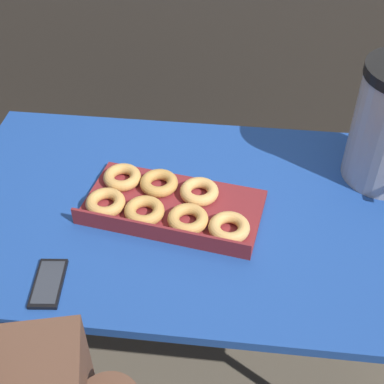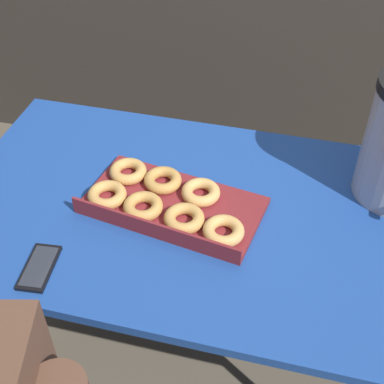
% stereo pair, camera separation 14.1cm
% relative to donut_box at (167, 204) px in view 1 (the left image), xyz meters
% --- Properties ---
extents(ground_plane, '(12.00, 12.00, 0.00)m').
position_rel_donut_box_xyz_m(ground_plane, '(0.09, 0.01, -0.73)').
color(ground_plane, brown).
extents(folding_table, '(1.37, 0.80, 0.71)m').
position_rel_donut_box_xyz_m(folding_table, '(0.09, 0.01, -0.07)').
color(folding_table, '#1E479E').
rests_on(folding_table, ground).
extents(donut_box, '(0.51, 0.32, 0.05)m').
position_rel_donut_box_xyz_m(donut_box, '(0.00, 0.00, 0.00)').
color(donut_box, maroon).
rests_on(donut_box, folding_table).
extents(cell_phone, '(0.08, 0.15, 0.01)m').
position_rel_donut_box_xyz_m(cell_phone, '(-0.24, -0.28, -0.02)').
color(cell_phone, black).
rests_on(cell_phone, folding_table).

